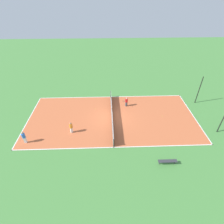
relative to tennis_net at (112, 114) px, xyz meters
The scene contains 12 objects.
ground_plane 0.57m from the tennis_net, ahead, with size 80.00×80.00×0.00m, color #47843D.
court_surface 0.56m from the tennis_net, ahead, with size 10.24×21.29×0.02m.
tennis_net is the anchor object (origin of this frame).
bench 8.87m from the tennis_net, 34.34° to the left, with size 0.36×1.80×0.45m.
player_center_orange 5.41m from the tennis_net, 61.38° to the right, with size 0.50×0.50×1.43m.
player_near_blue 10.30m from the tennis_net, 66.94° to the right, with size 0.39×0.39×1.55m.
player_coach_red 3.30m from the tennis_net, 140.87° to the left, with size 0.86×0.92×1.35m.
tennis_ball_right_alley 9.35m from the tennis_net, 119.63° to the left, with size 0.07×0.07×0.07m, color #CCE033.
tennis_ball_near_net 6.53m from the tennis_net, 89.80° to the left, with size 0.07×0.07×0.07m, color #CCE033.
tennis_ball_left_sideline 3.00m from the tennis_net, 131.49° to the right, with size 0.07×0.07×0.07m, color #CCE033.
fence_post_back_left 12.60m from the tennis_net, 104.25° to the left, with size 0.12×0.12×4.06m.
fence_post_back_right 12.60m from the tennis_net, 75.75° to the left, with size 0.12×0.12×4.06m.
Camera 1 is at (17.58, -0.64, 13.97)m, focal length 28.00 mm.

